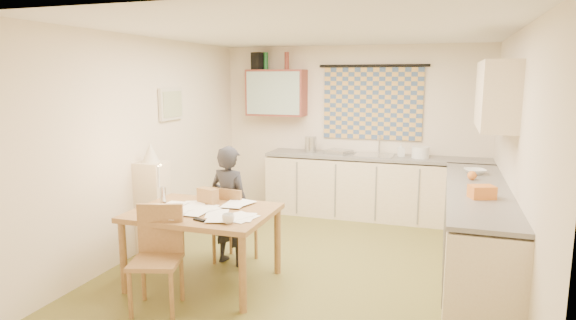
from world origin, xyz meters
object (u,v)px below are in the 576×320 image
(dining_table, at_px, (204,246))
(shelf_stand, at_px, (153,207))
(counter_back, at_px, (379,188))
(person, at_px, (230,205))
(counter_right, at_px, (476,231))
(stove, at_px, (482,269))
(chair_far, at_px, (234,239))

(dining_table, relative_size, shelf_stand, 1.25)
(counter_back, xyz_separation_m, person, (-1.31, -2.27, 0.21))
(dining_table, distance_m, person, 0.62)
(counter_right, xyz_separation_m, dining_table, (-2.57, -1.10, -0.07))
(stove, height_order, person, person)
(counter_back, relative_size, chair_far, 3.80)
(stove, distance_m, shelf_stand, 3.58)
(counter_back, xyz_separation_m, chair_far, (-1.28, -2.23, -0.18))
(counter_right, xyz_separation_m, chair_far, (-2.51, -0.51, -0.18))
(shelf_stand, bearing_deg, stove, -8.35)
(chair_far, xyz_separation_m, person, (-0.03, -0.04, 0.39))
(stove, height_order, dining_table, stove)
(counter_right, height_order, person, person)
(counter_back, height_order, person, person)
(chair_far, height_order, shelf_stand, shelf_stand)
(counter_back, height_order, dining_table, counter_back)
(stove, bearing_deg, chair_far, 168.28)
(person, distance_m, shelf_stand, 1.01)
(counter_back, xyz_separation_m, dining_table, (-1.34, -2.82, -0.07))
(counter_right, bearing_deg, person, -167.75)
(dining_table, relative_size, person, 1.02)
(chair_far, bearing_deg, counter_right, -160.50)
(counter_right, bearing_deg, chair_far, -168.55)
(counter_right, bearing_deg, counter_back, 125.57)
(shelf_stand, bearing_deg, dining_table, -31.32)
(counter_back, height_order, counter_right, same)
(stove, bearing_deg, dining_table, -178.40)
(stove, relative_size, shelf_stand, 0.83)
(person, bearing_deg, dining_table, 98.94)
(dining_table, relative_size, chair_far, 1.55)
(dining_table, xyz_separation_m, person, (0.03, 0.55, 0.28))
(counter_back, bearing_deg, dining_table, -115.37)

